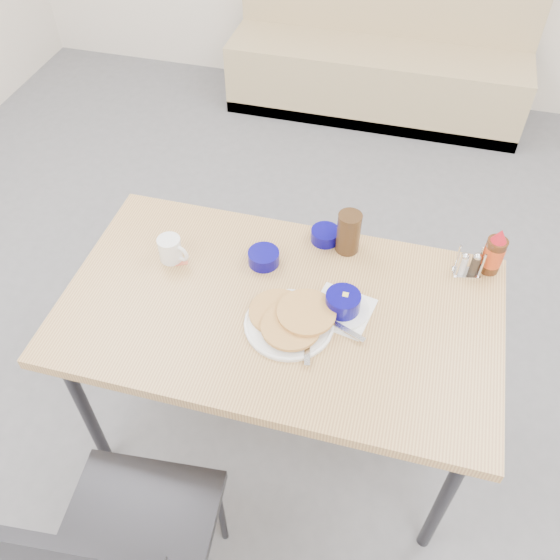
% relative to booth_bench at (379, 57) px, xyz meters
% --- Properties ---
extents(ground, '(6.00, 6.00, 0.00)m').
position_rel_booth_bench_xyz_m(ground, '(0.00, -2.78, -0.35)').
color(ground, slate).
rests_on(ground, ground).
extents(booth_bench, '(1.90, 0.56, 1.22)m').
position_rel_booth_bench_xyz_m(booth_bench, '(0.00, 0.00, 0.00)').
color(booth_bench, tan).
rests_on(booth_bench, ground).
extents(dining_table, '(1.40, 0.80, 0.76)m').
position_rel_booth_bench_xyz_m(dining_table, '(0.00, -2.53, 0.35)').
color(dining_table, tan).
rests_on(dining_table, ground).
extents(diner_chair, '(0.47, 0.47, 0.96)m').
position_rel_booth_bench_xyz_m(diner_chair, '(-0.24, -3.30, 0.21)').
color(diner_chair, '#2D2D33').
rests_on(diner_chair, ground).
extents(pancake_plate, '(0.28, 0.28, 0.05)m').
position_rel_booth_bench_xyz_m(pancake_plate, '(0.05, -2.59, 0.43)').
color(pancake_plate, white).
rests_on(pancake_plate, dining_table).
extents(coffee_mug, '(0.11, 0.08, 0.09)m').
position_rel_booth_bench_xyz_m(coffee_mug, '(-0.41, -2.42, 0.46)').
color(coffee_mug, white).
rests_on(coffee_mug, dining_table).
extents(grits_setting, '(0.21, 0.22, 0.08)m').
position_rel_booth_bench_xyz_m(grits_setting, '(0.20, -2.50, 0.44)').
color(grits_setting, white).
rests_on(grits_setting, dining_table).
extents(creamer_bowl, '(0.11, 0.11, 0.05)m').
position_rel_booth_bench_xyz_m(creamer_bowl, '(-0.10, -2.36, 0.43)').
color(creamer_bowl, '#080468').
rests_on(creamer_bowl, dining_table).
extents(butter_bowl, '(0.10, 0.10, 0.05)m').
position_rel_booth_bench_xyz_m(butter_bowl, '(0.08, -2.19, 0.43)').
color(butter_bowl, '#080468').
rests_on(butter_bowl, dining_table).
extents(amber_tumbler, '(0.10, 0.10, 0.15)m').
position_rel_booth_bench_xyz_m(amber_tumbler, '(0.16, -2.22, 0.49)').
color(amber_tumbler, '#382312').
rests_on(amber_tumbler, dining_table).
extents(condiment_caddy, '(0.10, 0.07, 0.11)m').
position_rel_booth_bench_xyz_m(condiment_caddy, '(0.57, -2.23, 0.45)').
color(condiment_caddy, silver).
rests_on(condiment_caddy, dining_table).
extents(syrup_bottle, '(0.07, 0.07, 0.18)m').
position_rel_booth_bench_xyz_m(syrup_bottle, '(0.64, -2.19, 0.49)').
color(syrup_bottle, '#47230F').
rests_on(syrup_bottle, dining_table).
extents(sugar_wrapper, '(0.05, 0.04, 0.00)m').
position_rel_booth_bench_xyz_m(sugar_wrapper, '(-0.38, -2.43, 0.41)').
color(sugar_wrapper, '#D56547').
rests_on(sugar_wrapper, dining_table).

